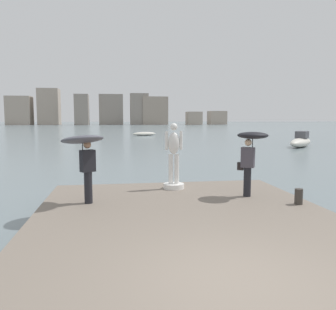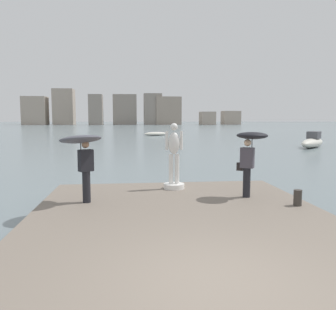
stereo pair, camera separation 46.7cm
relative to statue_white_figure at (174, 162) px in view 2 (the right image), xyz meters
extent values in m
plane|color=slate|center=(-0.22, 33.39, -1.28)|extent=(400.00, 400.00, 0.00)
cube|color=slate|center=(-0.22, -4.25, -1.08)|extent=(7.43, 10.71, 0.40)
cylinder|color=white|center=(0.00, 0.00, -0.79)|extent=(0.69, 0.69, 0.16)
cylinder|color=white|center=(-0.10, 0.00, -0.22)|extent=(0.15, 0.15, 1.00)
cylinder|color=white|center=(0.10, 0.00, -0.22)|extent=(0.15, 0.15, 1.00)
ellipsoid|color=white|center=(0.00, 0.00, 0.64)|extent=(0.38, 0.26, 0.72)
sphere|color=white|center=(0.00, 0.00, 1.18)|extent=(0.24, 0.24, 0.24)
cylinder|color=white|center=(-0.24, 0.00, 0.73)|extent=(0.10, 0.10, 0.62)
cylinder|color=white|center=(0.24, 0.00, 0.73)|extent=(0.10, 0.10, 0.62)
cylinder|color=black|center=(-2.66, -1.63, -0.44)|extent=(0.22, 0.22, 0.88)
cube|color=black|center=(-2.66, -1.63, 0.30)|extent=(0.45, 0.40, 0.60)
sphere|color=#A87A5B|center=(-2.66, -1.63, 0.75)|extent=(0.21, 0.21, 0.21)
cylinder|color=#262626|center=(-2.79, -1.66, 0.60)|extent=(0.02, 0.02, 0.49)
ellipsoid|color=#4C4C56|center=(-2.79, -1.66, 0.89)|extent=(1.57, 1.58, 0.37)
cylinder|color=black|center=(1.99, -1.48, -0.44)|extent=(0.22, 0.22, 0.88)
cube|color=#47424C|center=(1.99, -1.48, 0.30)|extent=(0.45, 0.41, 0.60)
sphere|color=beige|center=(1.99, -1.48, 0.75)|extent=(0.21, 0.21, 0.21)
cylinder|color=#262626|center=(2.11, -1.51, 0.63)|extent=(0.02, 0.02, 0.55)
ellipsoid|color=black|center=(2.11, -1.51, 0.96)|extent=(1.25, 1.26, 0.23)
cube|color=black|center=(1.82, -1.34, 0.02)|extent=(0.21, 0.18, 0.24)
cylinder|color=#38332D|center=(3.02, -2.61, -0.66)|extent=(0.22, 0.22, 0.43)
ellipsoid|color=silver|center=(2.45, 42.07, -0.99)|extent=(3.85, 2.05, 0.57)
ellipsoid|color=silver|center=(15.34, 19.14, -0.84)|extent=(4.53, 4.67, 0.86)
cube|color=#4C4C51|center=(15.60, 19.43, -0.13)|extent=(1.67, 1.69, 0.67)
cube|color=#A89989|center=(-38.22, 129.77, 4.18)|extent=(8.97, 7.04, 10.91)
cube|color=#A89989|center=(-27.46, 131.18, 5.71)|extent=(7.88, 7.37, 13.98)
cube|color=gray|center=(-14.41, 124.29, 4.47)|extent=(5.11, 5.93, 11.50)
cube|color=gray|center=(-3.51, 129.64, 4.69)|extent=(9.28, 5.27, 11.93)
cube|color=gray|center=(7.56, 128.24, 4.84)|extent=(7.00, 6.04, 12.24)
cube|color=gray|center=(13.75, 127.87, 4.21)|extent=(9.96, 6.27, 10.98)
cube|color=#A89989|center=(28.86, 123.92, 1.27)|extent=(5.58, 6.24, 5.09)
cube|color=#A89989|center=(39.58, 128.22, 1.45)|extent=(6.99, 5.89, 5.45)
camera|label=1|loc=(-1.89, -11.27, 1.48)|focal=37.18mm
camera|label=2|loc=(-1.43, -11.33, 1.48)|focal=37.18mm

